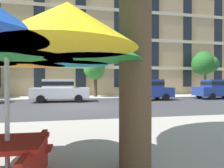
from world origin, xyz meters
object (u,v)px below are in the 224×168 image
sedan_blue_midblock (218,89)px  patio_umbrella (7,40)px  sedan_blue (147,89)px  street_tree_middle (94,69)px  sedan_white (60,90)px  street_tree_right (205,63)px

sedan_blue_midblock → patio_umbrella: patio_umbrella is taller
sedan_blue → sedan_blue_midblock: 6.98m
street_tree_middle → patio_umbrella: (-2.75, -16.14, -0.73)m
sedan_blue_midblock → street_tree_middle: street_tree_middle is taller
sedan_blue → street_tree_middle: (-4.18, 3.44, 1.89)m
sedan_white → street_tree_middle: bearing=48.4°
sedan_blue → patio_umbrella: patio_umbrella is taller
sedan_white → sedan_blue_midblock: 14.22m
street_tree_middle → patio_umbrella: street_tree_middle is taller
sedan_white → sedan_blue: size_ratio=1.00×
patio_umbrella → street_tree_right: bearing=46.8°
sedan_white → patio_umbrella: (0.30, -12.70, 1.16)m
street_tree_middle → patio_umbrella: bearing=-99.7°
sedan_blue_midblock → street_tree_right: size_ratio=0.87×
street_tree_right → sedan_white: bearing=-167.8°
sedan_blue → sedan_blue_midblock: same height
street_tree_right → patio_umbrella: 22.06m
sedan_blue → street_tree_right: size_ratio=0.87×
sedan_white → patio_umbrella: patio_umbrella is taller
sedan_white → street_tree_right: bearing=12.2°
sedan_blue → street_tree_middle: street_tree_middle is taller
sedan_white → sedan_blue: same height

